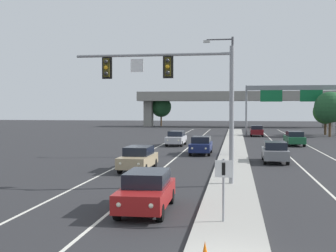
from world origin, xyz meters
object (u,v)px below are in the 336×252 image
(car_oncoming_red, at_px, (146,191))
(highway_sign_gantry, at_px, (291,94))
(car_oncoming_navy, at_px, (201,145))
(tree_far_left_a, at_px, (161,107))
(street_lamp_median, at_px, (230,88))
(tree_far_right_b, at_px, (330,107))
(car_receding_green, at_px, (294,138))
(overhead_signal_mast, at_px, (179,84))
(car_oncoming_tan, at_px, (138,158))
(car_receding_darkred, at_px, (257,131))
(median_sign_post, at_px, (223,181))
(tree_far_right_a, at_px, (326,112))
(car_oncoming_silver, at_px, (176,138))
(car_receding_grey, at_px, (275,152))

(car_oncoming_red, bearing_deg, highway_sign_gantry, 77.08)
(car_oncoming_navy, relative_size, tree_far_left_a, 0.67)
(street_lamp_median, xyz_separation_m, car_oncoming_red, (-2.95, -20.93, -4.97))
(tree_far_right_b, bearing_deg, highway_sign_gantry, 160.50)
(car_oncoming_navy, xyz_separation_m, highway_sign_gantry, (11.06, 28.19, 5.34))
(car_receding_green, bearing_deg, highway_sign_gantry, 84.54)
(overhead_signal_mast, bearing_deg, car_receding_green, 70.47)
(car_oncoming_red, bearing_deg, car_oncoming_tan, 104.32)
(street_lamp_median, bearing_deg, car_oncoming_tan, -120.43)
(tree_far_right_b, bearing_deg, car_receding_darkred, -178.63)
(overhead_signal_mast, bearing_deg, tree_far_right_b, 68.98)
(median_sign_post, bearing_deg, highway_sign_gantry, 80.80)
(car_oncoming_navy, xyz_separation_m, tree_far_right_a, (16.52, 30.94, 2.71))
(car_oncoming_silver, bearing_deg, street_lamp_median, -58.53)
(overhead_signal_mast, distance_m, car_oncoming_navy, 16.44)
(car_oncoming_red, relative_size, car_oncoming_navy, 1.01)
(car_oncoming_red, height_order, tree_far_right_a, tree_far_right_a)
(car_oncoming_tan, relative_size, highway_sign_gantry, 0.34)
(car_oncoming_tan, height_order, car_oncoming_navy, same)
(car_oncoming_tan, distance_m, car_receding_darkred, 38.12)
(car_receding_darkred, relative_size, tree_far_right_a, 0.83)
(overhead_signal_mast, xyz_separation_m, car_oncoming_red, (-0.51, -6.16, -4.56))
(car_oncoming_navy, bearing_deg, tree_far_left_a, 103.02)
(street_lamp_median, distance_m, car_receding_grey, 7.29)
(median_sign_post, bearing_deg, car_oncoming_tan, 114.77)
(overhead_signal_mast, xyz_separation_m, car_receding_green, (9.30, 26.21, -4.56))
(car_oncoming_tan, relative_size, car_oncoming_navy, 1.01)
(highway_sign_gantry, height_order, tree_far_right_b, highway_sign_gantry)
(car_oncoming_red, height_order, tree_far_left_a, tree_far_left_a)
(median_sign_post, height_order, tree_far_right_b, tree_far_right_b)
(car_oncoming_silver, xyz_separation_m, tree_far_right_a, (19.92, 22.30, 2.71))
(car_oncoming_red, relative_size, tree_far_right_b, 0.70)
(car_oncoming_red, xyz_separation_m, tree_far_right_a, (16.96, 52.90, 2.71))
(car_oncoming_tan, xyz_separation_m, car_receding_darkred, (9.29, 36.98, 0.00))
(overhead_signal_mast, relative_size, tree_far_left_a, 1.29)
(car_receding_grey, xyz_separation_m, car_receding_green, (3.37, 15.46, 0.00))
(car_oncoming_navy, bearing_deg, tree_far_right_b, 58.33)
(median_sign_post, xyz_separation_m, tree_far_right_a, (13.86, 54.66, 1.95))
(car_receding_darkred, xyz_separation_m, tree_far_left_a, (-19.80, 33.55, 3.51))
(median_sign_post, height_order, car_receding_grey, median_sign_post)
(car_receding_grey, height_order, tree_far_left_a, tree_far_left_a)
(street_lamp_median, bearing_deg, median_sign_post, -89.63)
(car_receding_grey, relative_size, car_receding_darkred, 1.00)
(car_oncoming_navy, xyz_separation_m, car_oncoming_silver, (-3.40, 8.64, 0.00))
(overhead_signal_mast, relative_size, highway_sign_gantry, 0.64)
(car_oncoming_silver, xyz_separation_m, car_receding_darkred, (9.42, 17.46, 0.00))
(car_receding_darkred, height_order, tree_far_left_a, tree_far_left_a)
(car_oncoming_silver, distance_m, car_receding_green, 12.89)
(median_sign_post, relative_size, car_oncoming_silver, 0.49)
(car_receding_grey, relative_size, tree_far_right_b, 0.70)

